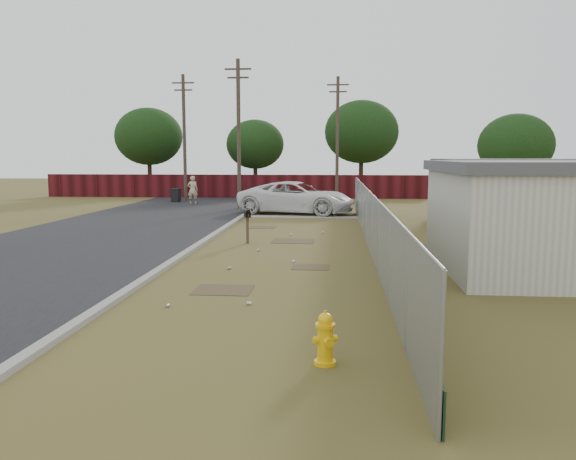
# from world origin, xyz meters

# --- Properties ---
(ground) EXTENTS (120.00, 120.00, 0.00)m
(ground) POSITION_xyz_m (0.00, 0.00, 0.00)
(ground) COLOR brown
(ground) RESTS_ON ground
(street) EXTENTS (15.10, 60.00, 0.12)m
(street) POSITION_xyz_m (-6.76, 8.05, 0.02)
(street) COLOR black
(street) RESTS_ON ground
(chainlink_fence) EXTENTS (0.10, 27.06, 2.02)m
(chainlink_fence) POSITION_xyz_m (3.12, 1.03, 0.80)
(chainlink_fence) COLOR gray
(chainlink_fence) RESTS_ON ground
(privacy_fence) EXTENTS (30.00, 0.12, 1.80)m
(privacy_fence) POSITION_xyz_m (-6.00, 25.00, 0.90)
(privacy_fence) COLOR #4F1117
(privacy_fence) RESTS_ON ground
(utility_poles) EXTENTS (12.60, 8.24, 9.00)m
(utility_poles) POSITION_xyz_m (-3.67, 20.67, 4.69)
(utility_poles) COLOR #493E30
(utility_poles) RESTS_ON ground
(houses) EXTENTS (9.30, 17.24, 3.10)m
(houses) POSITION_xyz_m (9.70, 3.13, 1.56)
(houses) COLOR beige
(houses) RESTS_ON ground
(horizon_trees) EXTENTS (33.32, 31.94, 7.78)m
(horizon_trees) POSITION_xyz_m (0.84, 23.56, 4.63)
(horizon_trees) COLOR #382919
(horizon_trees) RESTS_ON ground
(fire_hydrant) EXTENTS (0.45, 0.45, 0.87)m
(fire_hydrant) POSITION_xyz_m (1.77, -9.71, 0.41)
(fire_hydrant) COLOR yellow
(fire_hydrant) RESTS_ON ground
(mailbox) EXTENTS (0.34, 0.56, 1.28)m
(mailbox) POSITION_xyz_m (-1.35, 2.32, 1.01)
(mailbox) COLOR brown
(mailbox) RESTS_ON ground
(pickup_truck) EXTENTS (7.03, 4.41, 1.81)m
(pickup_truck) POSITION_xyz_m (-0.26, 13.36, 0.91)
(pickup_truck) COLOR white
(pickup_truck) RESTS_ON ground
(pedestrian) EXTENTS (0.76, 0.57, 1.90)m
(pedestrian) POSITION_xyz_m (-7.77, 19.25, 0.95)
(pedestrian) COLOR #C7B992
(pedestrian) RESTS_ON ground
(trash_bin) EXTENTS (0.67, 0.74, 0.96)m
(trash_bin) POSITION_xyz_m (-9.35, 20.69, 0.49)
(trash_bin) COLOR black
(trash_bin) RESTS_ON ground
(scattered_litter) EXTENTS (3.18, 12.04, 0.07)m
(scattered_litter) POSITION_xyz_m (-0.19, -0.91, 0.04)
(scattered_litter) COLOR silver
(scattered_litter) RESTS_ON ground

